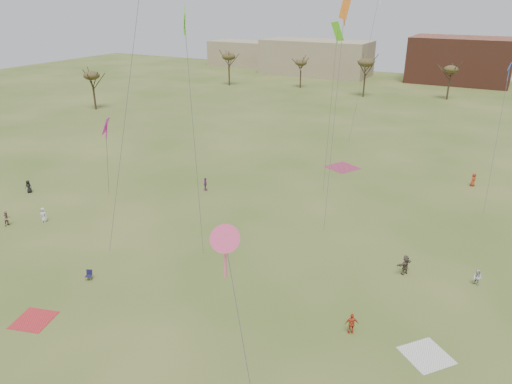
% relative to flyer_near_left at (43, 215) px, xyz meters
% --- Properties ---
extents(ground, '(260.00, 260.00, 0.00)m').
position_rel_flyer_near_left_xyz_m(ground, '(22.35, -5.63, -0.80)').
color(ground, '#355119').
rests_on(ground, ground).
extents(flyer_near_left, '(0.89, 0.71, 1.60)m').
position_rel_flyer_near_left_xyz_m(flyer_near_left, '(0.00, 0.00, 0.00)').
color(flyer_near_left, silver).
rests_on(flyer_near_left, ground).
extents(spectator_fore_a, '(1.06, 0.83, 1.67)m').
position_rel_flyer_near_left_xyz_m(spectator_fore_a, '(34.67, -2.09, 0.04)').
color(spectator_fore_a, '#CC4023').
rests_on(spectator_fore_a, ground).
extents(spectator_fore_b, '(0.63, 0.80, 1.60)m').
position_rel_flyer_near_left_xyz_m(spectator_fore_b, '(-2.58, -2.44, 0.00)').
color(spectator_fore_b, '#896957').
rests_on(spectator_fore_b, ground).
extents(spectator_fore_c, '(1.33, 1.71, 1.81)m').
position_rel_flyer_near_left_xyz_m(spectator_fore_c, '(36.28, 7.77, 0.11)').
color(spectator_fore_c, brown).
rests_on(spectator_fore_c, ground).
extents(flyer_mid_a, '(0.92, 0.78, 1.60)m').
position_rel_flyer_near_left_xyz_m(flyer_mid_a, '(-8.40, 4.71, 0.00)').
color(flyer_mid_a, black).
rests_on(flyer_mid_a, ground).
extents(spectator_mid_d, '(0.78, 1.08, 1.70)m').
position_rel_flyer_near_left_xyz_m(spectator_mid_d, '(10.31, 15.51, 0.05)').
color(spectator_mid_d, '#9A408E').
rests_on(spectator_mid_d, ground).
extents(spectator_mid_e, '(0.90, 0.83, 1.49)m').
position_rel_flyer_near_left_xyz_m(spectator_mid_e, '(41.97, 8.79, -0.05)').
color(spectator_mid_e, silver).
rests_on(spectator_mid_e, ground).
extents(flyer_far_b, '(0.82, 0.99, 1.74)m').
position_rel_flyer_near_left_xyz_m(flyer_far_b, '(39.31, 32.90, 0.07)').
color(flyer_far_b, '#A9381D').
rests_on(flyer_far_b, ground).
extents(blanket_red, '(3.27, 3.27, 0.03)m').
position_rel_flyer_near_left_xyz_m(blanket_red, '(13.32, -11.90, -0.79)').
color(blanket_red, red).
rests_on(blanket_red, ground).
extents(blanket_cream, '(4.00, 4.00, 0.03)m').
position_rel_flyer_near_left_xyz_m(blanket_cream, '(39.88, -1.90, -0.79)').
color(blanket_cream, silver).
rests_on(blanket_cream, ground).
extents(blanket_plum, '(5.14, 5.14, 0.03)m').
position_rel_flyer_near_left_xyz_m(blanket_plum, '(22.46, 31.79, -0.79)').
color(blanket_plum, '#952E4D').
rests_on(blanket_plum, ground).
extents(camp_chair_left, '(0.69, 0.71, 0.87)m').
position_rel_flyer_near_left_xyz_m(camp_chair_left, '(12.83, -5.95, -0.54)').
color(camp_chair_left, '#171439').
rests_on(camp_chair_left, ground).
extents(kites_aloft, '(48.91, 61.62, 24.88)m').
position_rel_flyer_near_left_xyz_m(kites_aloft, '(23.70, 23.39, 20.14)').
color(kites_aloft, yellow).
rests_on(kites_aloft, ground).
extents(tree_line, '(117.44, 49.32, 8.91)m').
position_rel_flyer_near_left_xyz_m(tree_line, '(19.51, 73.49, 6.29)').
color(tree_line, '#3A2B1E').
rests_on(tree_line, ground).
extents(building_tan, '(32.00, 14.00, 10.00)m').
position_rel_flyer_near_left_xyz_m(building_tan, '(-12.65, 109.37, 4.20)').
color(building_tan, '#937F60').
rests_on(building_tan, ground).
extents(building_brick, '(26.00, 16.00, 12.00)m').
position_rel_flyer_near_left_xyz_m(building_brick, '(27.35, 114.37, 5.20)').
color(building_brick, brown).
rests_on(building_brick, ground).
extents(building_tan_west, '(20.00, 12.00, 8.00)m').
position_rel_flyer_near_left_xyz_m(building_tan_west, '(-42.65, 116.37, 3.20)').
color(building_tan_west, '#937F60').
rests_on(building_tan_west, ground).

